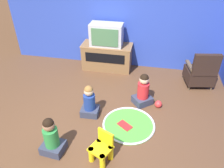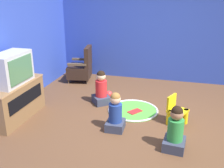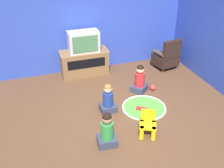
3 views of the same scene
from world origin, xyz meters
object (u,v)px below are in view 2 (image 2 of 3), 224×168
at_px(black_armchair, 81,68).
at_px(child_watching_right, 175,131).
at_px(book, 135,112).
at_px(child_watching_center, 115,114).
at_px(tv_cabinet, 14,100).
at_px(toy_ball, 109,94).
at_px(child_watching_left, 101,89).
at_px(yellow_kid_chair, 176,113).
at_px(television, 11,69).

height_order(black_armchair, child_watching_right, black_armchair).
distance_m(child_watching_right, book, 1.30).
relative_size(child_watching_center, book, 2.10).
height_order(tv_cabinet, book, tv_cabinet).
relative_size(child_watching_center, toy_ball, 4.49).
bearing_deg(child_watching_left, child_watching_center, 170.57).
bearing_deg(book, yellow_kid_chair, 108.53).
bearing_deg(television, child_watching_center, -87.91).
height_order(tv_cabinet, toy_ball, tv_cabinet).
distance_m(yellow_kid_chair, child_watching_left, 1.56).
bearing_deg(book, child_watching_left, -72.40).
distance_m(tv_cabinet, book, 2.18).
relative_size(child_watching_left, book, 2.23).
distance_m(yellow_kid_chair, book, 0.81).
distance_m(child_watching_right, toy_ball, 2.15).
relative_size(television, child_watching_right, 1.15).
xyz_separation_m(child_watching_left, book, (-0.25, -0.73, -0.28)).
xyz_separation_m(television, black_armchair, (2.21, -0.36, -0.58)).
relative_size(tv_cabinet, television, 1.60).
relative_size(yellow_kid_chair, child_watching_right, 0.73).
height_order(tv_cabinet, child_watching_right, child_watching_right).
bearing_deg(black_armchair, yellow_kid_chair, 44.53).
bearing_deg(black_armchair, toy_ball, 37.62).
distance_m(black_armchair, toy_ball, 1.32).
distance_m(toy_ball, book, 0.88).
bearing_deg(child_watching_right, black_armchair, 49.37).
relative_size(black_armchair, child_watching_right, 1.30).
distance_m(black_armchair, book, 2.19).
height_order(child_watching_left, child_watching_right, child_watching_left).
xyz_separation_m(tv_cabinet, child_watching_right, (-0.26, -2.78, -0.05)).
relative_size(black_armchair, book, 2.83).
height_order(television, yellow_kid_chair, television).
bearing_deg(child_watching_right, child_watching_left, 54.88).
bearing_deg(yellow_kid_chair, toy_ball, 85.03).
bearing_deg(book, tv_cabinet, -32.92).
xyz_separation_m(child_watching_right, toy_ball, (1.60, 1.42, -0.22)).
distance_m(black_armchair, child_watching_center, 2.57).
xyz_separation_m(black_armchair, child_watching_left, (-1.19, -0.89, -0.04)).
xyz_separation_m(tv_cabinet, toy_ball, (1.34, -1.35, -0.27)).
height_order(television, black_armchair, television).
xyz_separation_m(television, child_watching_right, (-0.26, -2.74, -0.63)).
bearing_deg(child_watching_center, tv_cabinet, 89.97).
xyz_separation_m(tv_cabinet, child_watching_left, (1.01, -1.29, -0.04)).
relative_size(television, black_armchair, 0.88).
bearing_deg(book, child_watching_right, 72.82).
bearing_deg(television, toy_ball, -44.63).
relative_size(black_armchair, child_watching_left, 1.27).
height_order(tv_cabinet, child_watching_left, child_watching_left).
bearing_deg(child_watching_right, child_watching_center, 76.65).
bearing_deg(child_watching_center, television, 90.01).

